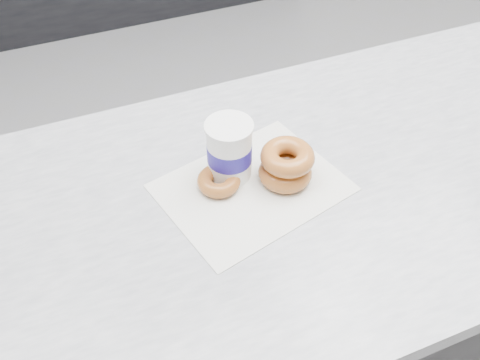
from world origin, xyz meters
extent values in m
plane|color=gray|center=(0.00, 0.00, 0.00)|extent=(5.00, 5.00, 0.00)
cube|color=#333335|center=(0.00, -0.60, 0.43)|extent=(3.00, 0.70, 0.86)
cube|color=#BBBBC0|center=(0.00, -0.60, 0.88)|extent=(3.06, 0.76, 0.04)
cube|color=silver|center=(-0.17, -0.57, 0.90)|extent=(0.39, 0.33, 0.00)
torus|color=#BF7434|center=(-0.23, -0.54, 0.92)|extent=(0.10, 0.10, 0.03)
torus|color=#BF7434|center=(-0.10, -0.58, 0.92)|extent=(0.11, 0.11, 0.04)
torus|color=#BF7434|center=(-0.09, -0.57, 0.96)|extent=(0.15, 0.15, 0.04)
cylinder|color=white|center=(-0.19, -0.52, 0.96)|extent=(0.11, 0.11, 0.12)
cylinder|color=white|center=(-0.19, -0.52, 1.02)|extent=(0.09, 0.09, 0.01)
cylinder|color=navy|center=(-0.19, -0.52, 0.96)|extent=(0.11, 0.11, 0.04)
camera|label=1|loc=(-0.46, -1.23, 1.65)|focal=40.00mm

